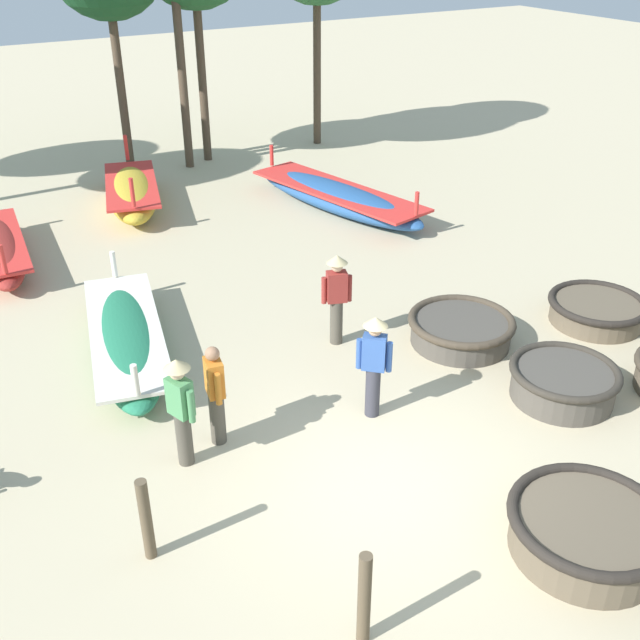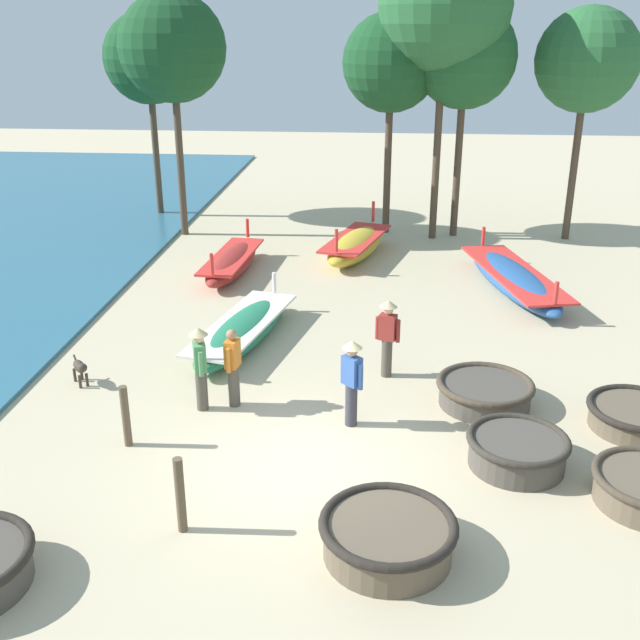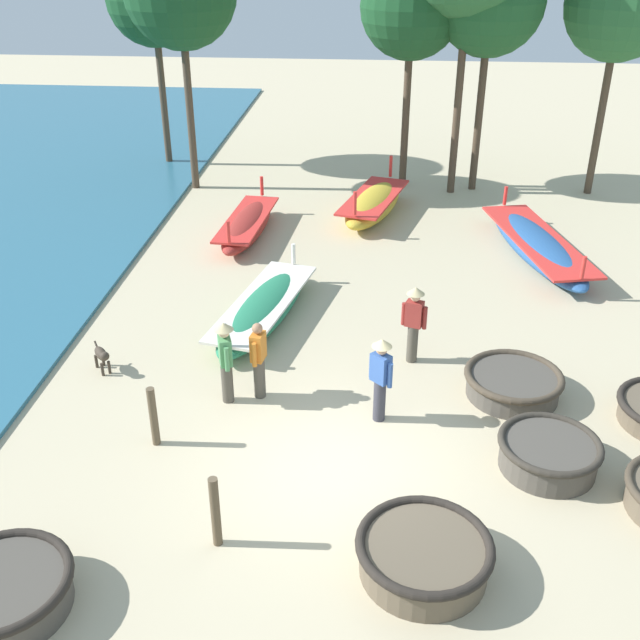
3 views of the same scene
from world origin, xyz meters
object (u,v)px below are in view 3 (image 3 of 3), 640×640
coracle_nearest (549,453)px  mooring_post_mid_beach (153,417)px  mooring_post_inland (215,512)px  long_boat_white_hull (373,204)px  long_boat_red_hull (263,308)px  coracle_tilted (424,555)px  tree_left_mid (412,7)px  fisherman_by_coracle (226,357)px  fisherman_standing_right (259,358)px  coracle_upturned (3,591)px  fisherman_standing_left (381,374)px  tree_center (490,1)px  long_boat_ochre_hull (537,246)px  coracle_weathered (513,383)px  tree_tall_back (620,6)px  fisherman_with_hat (414,320)px  long_boat_blue_hull (247,225)px  dog (102,355)px

coracle_nearest → mooring_post_mid_beach: bearing=179.3°
mooring_post_inland → long_boat_white_hull: bearing=82.0°
long_boat_red_hull → coracle_tilted: bearing=-65.0°
tree_left_mid → coracle_nearest: bearing=-81.4°
fisherman_by_coracle → long_boat_red_hull: bearing=86.7°
coracle_tilted → fisherman_standing_right: (-2.93, 4.10, 0.52)m
coracle_upturned → fisherman_standing_left: 6.73m
tree_center → long_boat_red_hull: bearing=-119.6°
long_boat_ochre_hull → fisherman_by_coracle: (-6.91, -7.37, 0.63)m
coracle_weathered → fisherman_standing_right: (-4.78, -0.44, 0.56)m
coracle_nearest → fisherman_by_coracle: 5.85m
long_boat_red_hull → tree_tall_back: 14.48m
long_boat_red_hull → mooring_post_mid_beach: bearing=-104.3°
mooring_post_inland → coracle_nearest: bearing=22.9°
coracle_weathered → long_boat_red_hull: (-5.17, 2.56, 0.03)m
coracle_weathered → fisherman_with_hat: bearing=149.7°
long_boat_red_hull → fisherman_standing_right: (0.39, -3.01, 0.53)m
coracle_nearest → mooring_post_mid_beach: size_ratio=1.49×
fisherman_standing_right → tree_tall_back: bearing=54.9°
coracle_tilted → coracle_nearest: coracle_tilted is taller
long_boat_blue_hull → fisherman_standing_right: 8.12m
coracle_upturned → mooring_post_mid_beach: bearing=74.4°
coracle_upturned → fisherman_by_coracle: fisherman_by_coracle is taller
long_boat_ochre_hull → mooring_post_mid_beach: size_ratio=5.04×
coracle_upturned → fisherman_standing_left: fisherman_standing_left is taller
dog → coracle_weathered: bearing=-1.1°
tree_tall_back → coracle_tilted: bearing=-109.6°
coracle_weathered → long_boat_red_hull: size_ratio=0.40×
fisherman_with_hat → mooring_post_inland: size_ratio=1.39×
mooring_post_inland → tree_center: tree_center is taller
coracle_upturned → tree_left_mid: (5.40, 18.19, 5.30)m
long_boat_white_hull → coracle_nearest: bearing=-74.8°
fisherman_standing_right → tree_center: 14.65m
coracle_tilted → mooring_post_mid_beach: size_ratio=1.69×
mooring_post_inland → long_boat_red_hull: bearing=93.1°
fisherman_by_coracle → long_boat_ochre_hull: bearing=46.8°
long_boat_ochre_hull → fisherman_standing_right: (-6.33, -7.17, 0.51)m
tree_tall_back → coracle_nearest: bearing=-105.1°
long_boat_blue_hull → dog: (-1.65, -7.35, 0.03)m
long_boat_red_hull → long_boat_ochre_hull: bearing=31.7°
fisherman_with_hat → tree_center: size_ratio=0.22×
fisherman_standing_left → tree_left_mid: tree_left_mid is taller
coracle_nearest → fisherman_by_coracle: (-5.63, 1.47, 0.65)m
coracle_nearest → mooring_post_mid_beach: 6.62m
coracle_nearest → fisherman_with_hat: fisherman_with_hat is taller
mooring_post_mid_beach → tree_tall_back: tree_tall_back is taller
tree_tall_back → long_boat_ochre_hull: bearing=-115.1°
mooring_post_mid_beach → tree_tall_back: bearing=53.7°
coracle_upturned → fisherman_with_hat: bearing=51.0°
fisherman_by_coracle → mooring_post_inland: fisherman_by_coracle is taller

